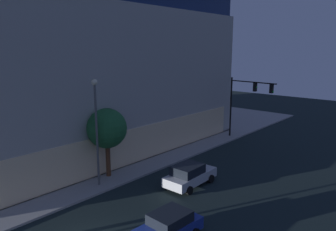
{
  "coord_description": "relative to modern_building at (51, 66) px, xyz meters",
  "views": [
    {
      "loc": [
        -7.61,
        -11.96,
        9.87
      ],
      "look_at": [
        8.13,
        2.03,
        5.5
      ],
      "focal_mm": 34.4,
      "sensor_mm": 36.0,
      "label": 1
    }
  ],
  "objects": [
    {
      "name": "traffic_light_far_corner",
      "position": [
        12.22,
        -18.42,
        -3.04
      ],
      "size": [
        0.68,
        5.43,
        6.65
      ],
      "color": "black",
      "rests_on": "sidewalk_corner"
    },
    {
      "name": "street_lamp_sidewalk",
      "position": [
        -5.79,
        -16.42,
        -2.97
      ],
      "size": [
        0.44,
        0.44,
        7.71
      ],
      "color": "#595959",
      "rests_on": "sidewalk_corner"
    },
    {
      "name": "car_silver",
      "position": [
        -1.26,
        -21.24,
        -7.16
      ],
      "size": [
        4.39,
        2.15,
        1.63
      ],
      "color": "#B7BABF",
      "rests_on": "ground"
    },
    {
      "name": "sidewalk_tree",
      "position": [
        -4.28,
        -15.61,
        -4.04
      ],
      "size": [
        3.06,
        3.06,
        5.35
      ],
      "color": "brown",
      "rests_on": "sidewalk_corner"
    },
    {
      "name": "modern_building",
      "position": [
        0.0,
        0.0,
        0.0
      ],
      "size": [
        30.11,
        30.26,
        16.09
      ],
      "color": "#4C4C51",
      "rests_on": "ground"
    },
    {
      "name": "car_blue",
      "position": [
        -7.61,
        -24.71,
        -7.19
      ],
      "size": [
        4.11,
        2.14,
        1.54
      ],
      "color": "navy",
      "rests_on": "ground"
    }
  ]
}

